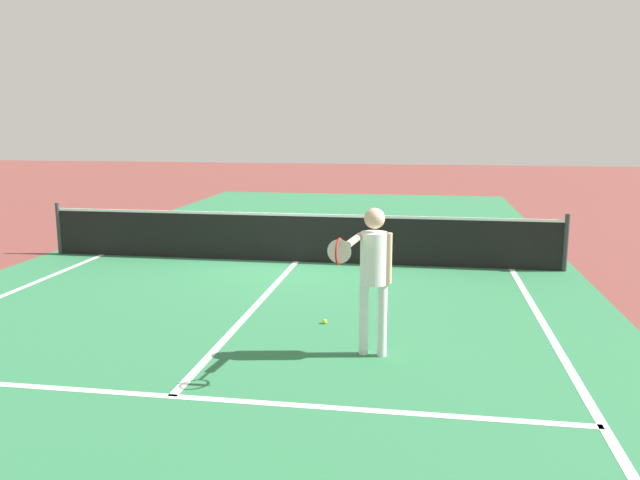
# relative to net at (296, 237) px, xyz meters

# --- Properties ---
(ground_plane) EXTENTS (60.00, 60.00, 0.00)m
(ground_plane) POSITION_rel_net_xyz_m (0.00, 0.00, -0.49)
(ground_plane) COLOR brown
(court_surface_inbounds) EXTENTS (10.62, 24.40, 0.00)m
(court_surface_inbounds) POSITION_rel_net_xyz_m (0.00, 0.00, -0.49)
(court_surface_inbounds) COLOR #2D7247
(court_surface_inbounds) RESTS_ON ground_plane
(line_sideline_right) EXTENTS (0.10, 11.89, 0.01)m
(line_sideline_right) POSITION_rel_net_xyz_m (4.11, -5.95, -0.49)
(line_sideline_right) COLOR white
(line_sideline_right) RESTS_ON ground_plane
(line_service_near) EXTENTS (8.22, 0.10, 0.01)m
(line_service_near) POSITION_rel_net_xyz_m (0.00, -6.40, -0.49)
(line_service_near) COLOR white
(line_service_near) RESTS_ON ground_plane
(line_center_service) EXTENTS (0.10, 6.40, 0.01)m
(line_center_service) POSITION_rel_net_xyz_m (0.00, -3.20, -0.49)
(line_center_service) COLOR white
(line_center_service) RESTS_ON ground_plane
(net) EXTENTS (10.18, 0.09, 1.07)m
(net) POSITION_rel_net_xyz_m (0.00, 0.00, 0.00)
(net) COLOR #33383D
(net) RESTS_ON ground_plane
(player_near) EXTENTS (0.62, 1.21, 1.76)m
(player_near) POSITION_rel_net_xyz_m (1.89, -4.93, 0.61)
(player_near) COLOR white
(player_near) RESTS_ON ground_plane
(tennis_ball_mid_court) EXTENTS (0.07, 0.07, 0.07)m
(tennis_ball_mid_court) POSITION_rel_net_xyz_m (1.15, -3.81, -0.46)
(tennis_ball_mid_court) COLOR #CCE033
(tennis_ball_mid_court) RESTS_ON ground_plane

